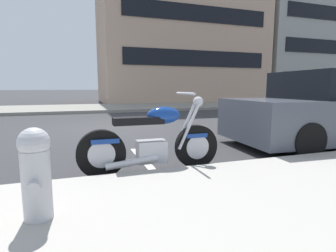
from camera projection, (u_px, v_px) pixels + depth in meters
ground_plane at (114, 128)px, 7.91m from camera, size 260.00×260.00×0.00m
sidewalk_far_curb at (276, 104)px, 18.39m from camera, size 120.00×5.00×0.14m
parking_stall_stripe at (147, 164)px, 4.12m from camera, size 0.12×2.20×0.01m
parked_motorcycle at (153, 142)px, 3.69m from camera, size 2.00×0.62×1.12m
parked_car_at_intersection at (336, 111)px, 5.54m from camera, size 4.60×2.07×1.50m
fire_hydrant at (36, 171)px, 2.09m from camera, size 0.24×0.36×0.74m
townhouse_far_uphill at (178, 13)px, 21.71m from camera, size 12.56×8.07×14.48m
townhouse_corner_block at (277, 57)px, 27.07m from camera, size 9.31×10.93×8.54m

